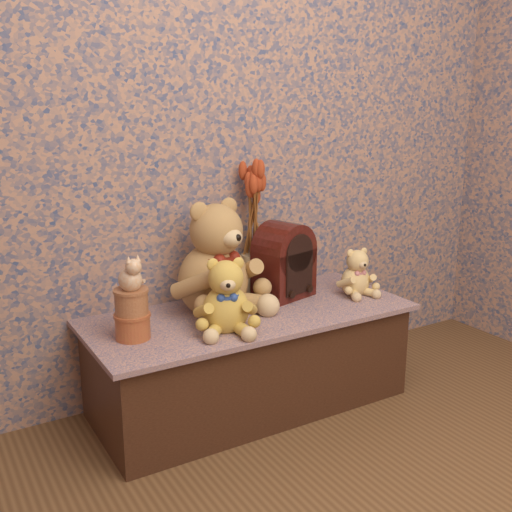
# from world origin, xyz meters

# --- Properties ---
(display_shelf) EXTENTS (1.30, 0.57, 0.40)m
(display_shelf) POSITION_xyz_m (0.00, 1.23, 0.20)
(display_shelf) COLOR navy
(display_shelf) RESTS_ON ground
(teddy_large) EXTENTS (0.48, 0.53, 0.48)m
(teddy_large) POSITION_xyz_m (-0.11, 1.32, 0.64)
(teddy_large) COLOR olive
(teddy_large) RESTS_ON display_shelf
(teddy_medium) EXTENTS (0.32, 0.34, 0.29)m
(teddy_medium) POSITION_xyz_m (-0.17, 1.11, 0.55)
(teddy_medium) COLOR gold
(teddy_medium) RESTS_ON display_shelf
(teddy_small) EXTENTS (0.20, 0.22, 0.22)m
(teddy_small) POSITION_xyz_m (0.51, 1.19, 0.51)
(teddy_small) COLOR #DCBA68
(teddy_small) RESTS_ON display_shelf
(cathedral_radio) EXTENTS (0.27, 0.22, 0.32)m
(cathedral_radio) POSITION_xyz_m (0.22, 1.32, 0.56)
(cathedral_radio) COLOR #37100A
(cathedral_radio) RESTS_ON display_shelf
(ceramic_vase) EXTENTS (0.11, 0.11, 0.18)m
(ceramic_vase) POSITION_xyz_m (0.13, 1.42, 0.49)
(ceramic_vase) COLOR tan
(ceramic_vase) RESTS_ON display_shelf
(dried_stalks) EXTENTS (0.28, 0.28, 0.43)m
(dried_stalks) POSITION_xyz_m (0.13, 1.42, 0.79)
(dried_stalks) COLOR #AD3B1B
(dried_stalks) RESTS_ON ceramic_vase
(biscuit_tin_lower) EXTENTS (0.16, 0.16, 0.09)m
(biscuit_tin_lower) POSITION_xyz_m (-0.49, 1.20, 0.45)
(biscuit_tin_lower) COLOR #B97836
(biscuit_tin_lower) RESTS_ON display_shelf
(biscuit_tin_upper) EXTENTS (0.14, 0.14, 0.09)m
(biscuit_tin_upper) POSITION_xyz_m (-0.49, 1.20, 0.54)
(biscuit_tin_upper) COLOR tan
(biscuit_tin_upper) RESTS_ON biscuit_tin_lower
(cat_figurine) EXTENTS (0.11, 0.12, 0.13)m
(cat_figurine) POSITION_xyz_m (-0.49, 1.20, 0.65)
(cat_figurine) COLOR silver
(cat_figurine) RESTS_ON biscuit_tin_upper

